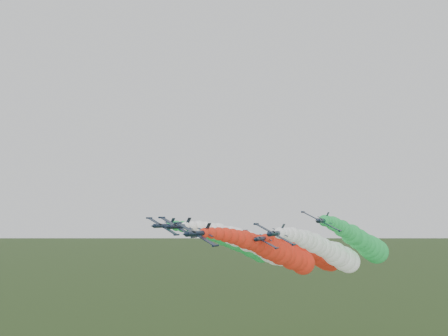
{
  "coord_description": "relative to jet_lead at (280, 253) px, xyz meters",
  "views": [
    {
      "loc": [
        34.78,
        -78.13,
        43.08
      ],
      "look_at": [
        -1.09,
        6.09,
        53.86
      ],
      "focal_mm": 35.0,
      "sensor_mm": 36.0,
      "label": 1
    }
  ],
  "objects": [
    {
      "name": "jet_outer_right",
      "position": [
        18.21,
        22.53,
        1.81
      ],
      "size": [
        14.3,
        61.82,
        15.27
      ],
      "rotation": [
        0.0,
        0.48,
        0.0
      ],
      "color": "#101D31",
      "rests_on": "ground"
    },
    {
      "name": "jet_lead",
      "position": [
        0.0,
        0.0,
        0.0
      ],
      "size": [
        13.91,
        61.43,
        14.88
      ],
      "rotation": [
        0.0,
        0.48,
        0.0
      ],
      "color": "#101D31",
      "rests_on": "ground"
    },
    {
      "name": "jet_inner_right",
      "position": [
        10.85,
        12.45,
        -0.38
      ],
      "size": [
        14.01,
        61.53,
        14.98
      ],
      "rotation": [
        0.0,
        0.48,
        0.0
      ],
      "color": "#101D31",
      "rests_on": "ground"
    },
    {
      "name": "jet_outer_left",
      "position": [
        -18.36,
        19.1,
        0.95
      ],
      "size": [
        14.02,
        61.54,
        14.99
      ],
      "rotation": [
        0.0,
        0.48,
        0.0
      ],
      "color": "#101D31",
      "rests_on": "ground"
    },
    {
      "name": "jet_inner_left",
      "position": [
        -8.45,
        8.92,
        0.92
      ],
      "size": [
        13.74,
        61.26,
        14.71
      ],
      "rotation": [
        0.0,
        0.48,
        0.0
      ],
      "color": "#101D31",
      "rests_on": "ground"
    },
    {
      "name": "jet_trail",
      "position": [
        3.35,
        26.44,
        -2.02
      ],
      "size": [
        13.72,
        61.24,
        14.69
      ],
      "rotation": [
        0.0,
        0.48,
        0.0
      ],
      "color": "#101D31",
      "rests_on": "ground"
    }
  ]
}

